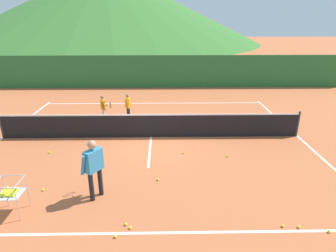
{
  "coord_description": "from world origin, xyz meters",
  "views": [
    {
      "loc": [
        0.49,
        -10.64,
        4.54
      ],
      "look_at": [
        0.66,
        -1.0,
        0.85
      ],
      "focal_mm": 30.8,
      "sensor_mm": 36.0,
      "label": 1
    }
  ],
  "objects_px": {
    "tennis_ball_4": "(329,231)",
    "tennis_ball_11": "(228,156)",
    "ball_cart": "(9,193)",
    "instructor": "(94,164)",
    "tennis_ball_9": "(183,153)",
    "tennis_ball_2": "(126,224)",
    "tennis_ball_5": "(50,152)",
    "tennis_ball_1": "(158,180)",
    "tennis_ball_0": "(115,236)",
    "student_0": "(103,106)",
    "tennis_ball_10": "(299,227)",
    "tennis_ball_6": "(43,190)",
    "tennis_ball_3": "(283,226)",
    "student_1": "(128,104)",
    "tennis_net": "(151,125)",
    "tennis_ball_8": "(130,228)"
  },
  "relations": [
    {
      "from": "student_0",
      "to": "tennis_ball_5",
      "type": "relative_size",
      "value": 18.1
    },
    {
      "from": "tennis_ball_1",
      "to": "tennis_ball_0",
      "type": "bearing_deg",
      "value": -111.2
    },
    {
      "from": "tennis_ball_1",
      "to": "tennis_ball_4",
      "type": "bearing_deg",
      "value": -30.31
    },
    {
      "from": "tennis_ball_4",
      "to": "tennis_ball_11",
      "type": "relative_size",
      "value": 1.0
    },
    {
      "from": "student_0",
      "to": "ball_cart",
      "type": "bearing_deg",
      "value": -98.57
    },
    {
      "from": "ball_cart",
      "to": "tennis_ball_8",
      "type": "height_order",
      "value": "ball_cart"
    },
    {
      "from": "tennis_ball_2",
      "to": "tennis_ball_4",
      "type": "bearing_deg",
      "value": -4.03
    },
    {
      "from": "tennis_ball_8",
      "to": "instructor",
      "type": "bearing_deg",
      "value": 128.95
    },
    {
      "from": "tennis_ball_10",
      "to": "tennis_ball_5",
      "type": "bearing_deg",
      "value": 150.77
    },
    {
      "from": "tennis_net",
      "to": "tennis_ball_3",
      "type": "relative_size",
      "value": 173.68
    },
    {
      "from": "student_0",
      "to": "ball_cart",
      "type": "height_order",
      "value": "student_0"
    },
    {
      "from": "tennis_net",
      "to": "tennis_ball_0",
      "type": "distance_m",
      "value": 5.65
    },
    {
      "from": "tennis_ball_3",
      "to": "tennis_ball_11",
      "type": "xyz_separation_m",
      "value": [
        -0.52,
        3.54,
        0.0
      ]
    },
    {
      "from": "tennis_ball_3",
      "to": "ball_cart",
      "type": "bearing_deg",
      "value": 174.42
    },
    {
      "from": "tennis_ball_6",
      "to": "tennis_ball_8",
      "type": "xyz_separation_m",
      "value": [
        2.59,
        -1.58,
        0.0
      ]
    },
    {
      "from": "student_1",
      "to": "tennis_ball_9",
      "type": "height_order",
      "value": "student_1"
    },
    {
      "from": "tennis_net",
      "to": "tennis_ball_4",
      "type": "distance_m",
      "value": 6.96
    },
    {
      "from": "tennis_ball_10",
      "to": "tennis_ball_3",
      "type": "bearing_deg",
      "value": 174.07
    },
    {
      "from": "student_1",
      "to": "tennis_ball_2",
      "type": "xyz_separation_m",
      "value": [
        0.74,
        -7.39,
        -0.7
      ]
    },
    {
      "from": "student_0",
      "to": "ball_cart",
      "type": "relative_size",
      "value": 1.37
    },
    {
      "from": "tennis_ball_2",
      "to": "tennis_ball_5",
      "type": "bearing_deg",
      "value": 129.47
    },
    {
      "from": "tennis_ball_6",
      "to": "tennis_ball_4",
      "type": "bearing_deg",
      "value": -14.21
    },
    {
      "from": "tennis_ball_5",
      "to": "tennis_ball_0",
      "type": "bearing_deg",
      "value": -54.87
    },
    {
      "from": "ball_cart",
      "to": "tennis_ball_9",
      "type": "xyz_separation_m",
      "value": [
        4.41,
        3.2,
        -0.55
      ]
    },
    {
      "from": "tennis_ball_5",
      "to": "tennis_ball_9",
      "type": "relative_size",
      "value": 1.0
    },
    {
      "from": "tennis_ball_6",
      "to": "tennis_ball_10",
      "type": "xyz_separation_m",
      "value": [
        6.44,
        -1.62,
        0.0
      ]
    },
    {
      "from": "ball_cart",
      "to": "tennis_ball_3",
      "type": "bearing_deg",
      "value": -5.58
    },
    {
      "from": "tennis_ball_9",
      "to": "ball_cart",
      "type": "bearing_deg",
      "value": -144.05
    },
    {
      "from": "ball_cart",
      "to": "tennis_ball_2",
      "type": "bearing_deg",
      "value": -10.21
    },
    {
      "from": "tennis_ball_5",
      "to": "tennis_ball_11",
      "type": "bearing_deg",
      "value": -3.78
    },
    {
      "from": "tennis_ball_3",
      "to": "tennis_ball_6",
      "type": "height_order",
      "value": "same"
    },
    {
      "from": "tennis_ball_2",
      "to": "tennis_ball_5",
      "type": "distance_m",
      "value": 4.96
    },
    {
      "from": "student_0",
      "to": "tennis_ball_10",
      "type": "bearing_deg",
      "value": -51.46
    },
    {
      "from": "tennis_ball_8",
      "to": "tennis_net",
      "type": "bearing_deg",
      "value": 87.07
    },
    {
      "from": "instructor",
      "to": "tennis_ball_5",
      "type": "distance_m",
      "value": 3.63
    },
    {
      "from": "instructor",
      "to": "tennis_ball_1",
      "type": "bearing_deg",
      "value": 25.82
    },
    {
      "from": "tennis_ball_6",
      "to": "tennis_ball_11",
      "type": "distance_m",
      "value": 5.9
    },
    {
      "from": "student_1",
      "to": "tennis_ball_6",
      "type": "height_order",
      "value": "student_1"
    },
    {
      "from": "tennis_ball_0",
      "to": "tennis_ball_5",
      "type": "relative_size",
      "value": 1.0
    },
    {
      "from": "tennis_ball_10",
      "to": "ball_cart",
      "type": "bearing_deg",
      "value": 174.4
    },
    {
      "from": "instructor",
      "to": "tennis_ball_9",
      "type": "distance_m",
      "value": 3.7
    },
    {
      "from": "student_0",
      "to": "tennis_ball_6",
      "type": "height_order",
      "value": "student_0"
    },
    {
      "from": "tennis_ball_4",
      "to": "ball_cart",
      "type": "bearing_deg",
      "value": 173.6
    },
    {
      "from": "tennis_ball_3",
      "to": "student_0",
      "type": "bearing_deg",
      "value": 126.93
    },
    {
      "from": "student_1",
      "to": "tennis_ball_0",
      "type": "relative_size",
      "value": 17.91
    },
    {
      "from": "tennis_ball_10",
      "to": "tennis_ball_11",
      "type": "relative_size",
      "value": 1.0
    },
    {
      "from": "tennis_ball_4",
      "to": "student_1",
      "type": "bearing_deg",
      "value": 124.59
    },
    {
      "from": "student_0",
      "to": "tennis_ball_10",
      "type": "relative_size",
      "value": 18.1
    },
    {
      "from": "ball_cart",
      "to": "tennis_ball_6",
      "type": "xyz_separation_m",
      "value": [
        0.35,
        0.96,
        -0.55
      ]
    },
    {
      "from": "tennis_ball_2",
      "to": "tennis_ball_8",
      "type": "xyz_separation_m",
      "value": [
        0.12,
        -0.12,
        0.0
      ]
    }
  ]
}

